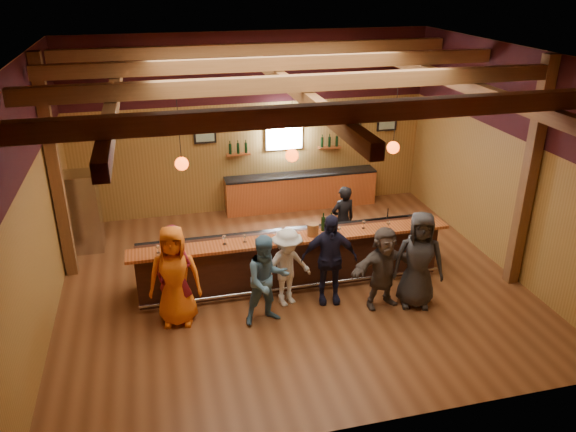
{
  "coord_description": "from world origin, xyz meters",
  "views": [
    {
      "loc": [
        -2.44,
        -9.54,
        5.87
      ],
      "look_at": [
        0.0,
        0.3,
        1.35
      ],
      "focal_mm": 35.0,
      "sensor_mm": 36.0,
      "label": 1
    }
  ],
  "objects": [
    {
      "name": "ice_bucket",
      "position": [
        0.38,
        -0.18,
        1.23
      ],
      "size": [
        0.22,
        0.22,
        0.24
      ],
      "primitive_type": "cylinder",
      "color": "olive",
      "rests_on": "bar_counter"
    },
    {
      "name": "window",
      "position": [
        0.8,
        3.95,
        2.05
      ],
      "size": [
        0.95,
        0.09,
        0.95
      ],
      "color": "silver",
      "rests_on": "room"
    },
    {
      "name": "glass_d",
      "position": [
        -0.95,
        -0.15,
        1.23
      ],
      "size": [
        0.07,
        0.07,
        0.16
      ],
      "color": "silver",
      "rests_on": "bar_counter"
    },
    {
      "name": "customer_navy",
      "position": [
        0.52,
        -0.8,
        0.89
      ],
      "size": [
        1.11,
        0.62,
        1.79
      ],
      "primitive_type": "imported",
      "rotation": [
        0.0,
        0.0,
        -0.18
      ],
      "color": "black",
      "rests_on": "ground"
    },
    {
      "name": "glass_g",
      "position": [
        1.44,
        -0.12,
        1.23
      ],
      "size": [
        0.07,
        0.07,
        0.16
      ],
      "color": "silver",
      "rests_on": "bar_counter"
    },
    {
      "name": "customer_redvest",
      "position": [
        -2.31,
        -0.77,
        0.92
      ],
      "size": [
        0.81,
        0.74,
        1.85
      ],
      "primitive_type": "imported",
      "rotation": [
        0.0,
        0.0,
        -0.57
      ],
      "color": "maroon",
      "rests_on": "ground"
    },
    {
      "name": "back_bar_cabinet",
      "position": [
        1.2,
        3.72,
        0.48
      ],
      "size": [
        4.0,
        0.52,
        0.95
      ],
      "color": "#97411B",
      "rests_on": "ground"
    },
    {
      "name": "glass_c",
      "position": [
        -1.34,
        -0.15,
        1.25
      ],
      "size": [
        0.09,
        0.09,
        0.19
      ],
      "color": "silver",
      "rests_on": "bar_counter"
    },
    {
      "name": "pendant_lights",
      "position": [
        0.0,
        0.0,
        2.71
      ],
      "size": [
        4.24,
        0.24,
        1.37
      ],
      "color": "black",
      "rests_on": "room"
    },
    {
      "name": "glass_b",
      "position": [
        -2.19,
        -0.16,
        1.24
      ],
      "size": [
        0.08,
        0.08,
        0.18
      ],
      "color": "silver",
      "rests_on": "bar_counter"
    },
    {
      "name": "room",
      "position": [
        0.0,
        0.06,
        3.21
      ],
      "size": [
        9.04,
        9.0,
        4.52
      ],
      "color": "brown",
      "rests_on": "ground"
    },
    {
      "name": "customer_brown",
      "position": [
        1.44,
        -1.19,
        0.8
      ],
      "size": [
        1.54,
        0.7,
        1.6
      ],
      "primitive_type": "imported",
      "rotation": [
        0.0,
        0.0,
        0.16
      ],
      "color": "#504540",
      "rests_on": "ground"
    },
    {
      "name": "framed_pictures",
      "position": [
        1.67,
        3.94,
        2.1
      ],
      "size": [
        5.35,
        0.05,
        0.45
      ],
      "color": "black",
      "rests_on": "room"
    },
    {
      "name": "glass_a",
      "position": [
        -2.56,
        -0.21,
        1.23
      ],
      "size": [
        0.07,
        0.07,
        0.16
      ],
      "color": "silver",
      "rests_on": "bar_counter"
    },
    {
      "name": "bottle_a",
      "position": [
        0.79,
        -0.02,
        1.25
      ],
      "size": [
        0.08,
        0.08,
        0.36
      ],
      "color": "black",
      "rests_on": "bar_counter"
    },
    {
      "name": "customer_dark",
      "position": [
        2.07,
        -1.32,
        0.94
      ],
      "size": [
        1.07,
        0.86,
        1.89
      ],
      "primitive_type": "imported",
      "rotation": [
        0.0,
        0.0,
        -0.33
      ],
      "color": "#2B2A2D",
      "rests_on": "ground"
    },
    {
      "name": "stainless_fridge",
      "position": [
        -4.1,
        2.6,
        0.9
      ],
      "size": [
        0.7,
        0.7,
        1.8
      ],
      "primitive_type": "cube",
      "color": "silver",
      "rests_on": "ground"
    },
    {
      "name": "bottle_b",
      "position": [
        0.63,
        -0.02,
        1.26
      ],
      "size": [
        0.08,
        0.08,
        0.37
      ],
      "color": "black",
      "rests_on": "bar_counter"
    },
    {
      "name": "bartender",
      "position": [
        1.42,
        1.02,
        0.79
      ],
      "size": [
        0.63,
        0.48,
        1.57
      ],
      "primitive_type": "imported",
      "rotation": [
        0.0,
        0.0,
        3.33
      ],
      "color": "black",
      "rests_on": "ground"
    },
    {
      "name": "glass_h",
      "position": [
        1.91,
        -0.27,
        1.23
      ],
      "size": [
        0.08,
        0.08,
        0.17
      ],
      "color": "silver",
      "rests_on": "bar_counter"
    },
    {
      "name": "customer_orange",
      "position": [
        -2.31,
        -0.81,
        0.94
      ],
      "size": [
        1.0,
        0.74,
        1.87
      ],
      "primitive_type": "imported",
      "rotation": [
        0.0,
        0.0,
        -0.16
      ],
      "color": "orange",
      "rests_on": "ground"
    },
    {
      "name": "glass_f",
      "position": [
        0.89,
        -0.26,
        1.22
      ],
      "size": [
        0.07,
        0.07,
        0.16
      ],
      "color": "silver",
      "rests_on": "bar_counter"
    },
    {
      "name": "wine_shelves",
      "position": [
        0.8,
        3.88,
        1.62
      ],
      "size": [
        3.0,
        0.18,
        0.3
      ],
      "color": "#97411B",
      "rests_on": "room"
    },
    {
      "name": "bar_counter",
      "position": [
        0.02,
        0.15,
        0.52
      ],
      "size": [
        6.3,
        1.07,
        1.11
      ],
      "color": "black",
      "rests_on": "ground"
    },
    {
      "name": "customer_denim",
      "position": [
        -0.75,
        -1.19,
        0.85
      ],
      "size": [
        0.91,
        0.76,
        1.69
      ],
      "primitive_type": "imported",
      "rotation": [
        0.0,
        0.0,
        0.16
      ],
      "color": "teal",
      "rests_on": "ground"
    },
    {
      "name": "glass_e",
      "position": [
        -0.18,
        -0.09,
        1.24
      ],
      "size": [
        0.08,
        0.08,
        0.19
      ],
      "color": "silver",
      "rests_on": "bar_counter"
    },
    {
      "name": "customer_white",
      "position": [
        -0.27,
        -0.72,
        0.78
      ],
      "size": [
        1.14,
        0.89,
        1.55
      ],
      "primitive_type": "imported",
      "rotation": [
        0.0,
        0.0,
        0.36
      ],
      "color": "silver",
      "rests_on": "ground"
    }
  ]
}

